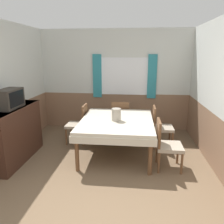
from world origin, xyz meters
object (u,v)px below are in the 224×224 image
Objects in this scene: chair_left_far at (79,123)px; vase at (116,115)px; chair_right_far at (160,125)px; sideboard at (14,134)px; dining_table at (117,124)px; tv at (10,99)px; chair_head_window at (120,117)px; chair_right_near at (166,143)px.

chair_left_far is 3.68× the size of vase.
sideboard reaches higher than chair_right_far.
sideboard reaches higher than dining_table.
chair_left_far is 1.59× the size of tv.
chair_head_window is 0.63× the size of sideboard.
sideboard is (-1.89, -0.48, -0.10)m from dining_table.
chair_right_near is 1.07m from vase.
chair_right_near is at bearing -0.35° from sideboard.
chair_left_far reaches higher than dining_table.
chair_right_near is 1.59× the size of tv.
sideboard is at bearing -90.35° from chair_right_near.
sideboard reaches higher than vase.
dining_table is 0.23m from vase.
chair_right_near is (0.90, -1.53, 0.00)m from chair_head_window.
dining_table is 7.14× the size of vase.
tv is at bearing -69.59° from chair_right_far.
tv is 2.32× the size of vase.
tv is at bearing -65.46° from sideboard.
vase is (-0.90, 0.43, 0.37)m from chair_right_near.
sideboard is at bearing -70.68° from chair_right_far.
vase is at bearing -96.58° from dining_table.
chair_right_far is 1.79m from chair_left_far.
chair_right_far is at bearing -31.02° from chair_head_window.
chair_left_far is at bearing 44.47° from sideboard.
chair_left_far is at bearing 147.45° from vase.
chair_right_far and chair_head_window have the same top height.
chair_head_window is 2.43m from sideboard.
sideboard is (-1.89, -1.52, 0.05)m from chair_head_window.
chair_left_far is 1.12m from vase.
chair_right_far is 1.00× the size of chair_head_window.
chair_left_far is at bearing 150.97° from dining_table.
dining_table is at bearing -119.03° from chair_left_far.
sideboard is (-2.79, 0.02, 0.05)m from chair_right_near.
sideboard is at bearing 134.47° from chair_left_far.
sideboard reaches higher than chair_left_far.
sideboard is (-1.00, -0.98, 0.05)m from chair_left_far.
chair_right_near is 0.63× the size of sideboard.
tv is (0.02, -0.05, 0.68)m from sideboard.
vase is at bearing 12.30° from sideboard.
chair_head_window is at bearing 38.71° from sideboard.
chair_left_far is (-0.90, -0.54, 0.00)m from chair_head_window.
chair_right_far is 1.13m from vase.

